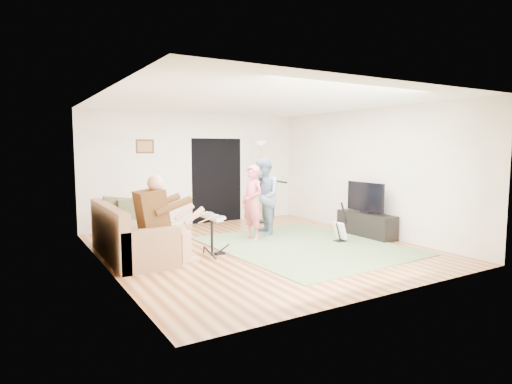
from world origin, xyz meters
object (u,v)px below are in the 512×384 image
guitarist (263,196)px  guitar_spare (340,231)px  dining_chair (143,225)px  drum_kit (212,238)px  singer (252,203)px  torchiere_lamp (261,167)px  television (365,197)px  sofa (127,240)px  tv_cabinet (366,225)px

guitarist → guitar_spare: size_ratio=2.09×
dining_chair → drum_kit: bearing=-63.1°
guitarist → dining_chair: bearing=-94.4°
singer → torchiere_lamp: torchiere_lamp is taller
television → guitarist: bearing=144.5°
television → guitar_spare: bearing=-170.2°
guitar_spare → singer: bearing=142.6°
sofa → guitar_spare: bearing=-13.8°
drum_kit → television: bearing=-3.1°
singer → guitarist: (0.45, 0.31, 0.07)m
drum_kit → television: (3.45, -0.18, 0.53)m
dining_chair → sofa: bearing=-109.9°
sofa → television: size_ratio=2.29×
drum_kit → singer: (1.25, 0.75, 0.44)m
tv_cabinet → television: television is taller
guitarist → torchiere_lamp: (0.76, 1.36, 0.56)m
sofa → guitarist: (3.00, 0.41, 0.53)m
guitarist → drum_kit: bearing=-43.4°
guitar_spare → tv_cabinet: 0.85m
sofa → drum_kit: size_ratio=3.10×
torchiere_lamp → dining_chair: 3.36m
singer → dining_chair: singer is taller
sofa → dining_chair: bearing=62.9°
guitarist → television: 2.15m
singer → tv_cabinet: bearing=59.8°
sofa → torchiere_lamp: 4.30m
dining_chair → television: television is taller
singer → drum_kit: bearing=-66.6°
sofa → tv_cabinet: sofa is taller
sofa → guitar_spare: (3.96, -0.97, -0.08)m
guitar_spare → torchiere_lamp: (-0.19, 2.74, 1.17)m
guitarist → tv_cabinet: (1.80, -1.24, -0.58)m
drum_kit → torchiere_lamp: torchiere_lamp is taller
sofa → singer: singer is taller
guitar_spare → dining_chair: size_ratio=0.90×
guitarist → tv_cabinet: bearing=69.9°
torchiere_lamp → guitar_spare: bearing=-86.0°
guitar_spare → dining_chair: (-3.33, 2.20, 0.09)m
drum_kit → tv_cabinet: drum_kit is taller
guitar_spare → torchiere_lamp: torchiere_lamp is taller
guitarist → tv_cabinet: guitarist is taller
drum_kit → torchiere_lamp: bearing=44.5°
drum_kit → guitar_spare: guitar_spare is taller
sofa → drum_kit: bearing=-26.5°
singer → tv_cabinet: (2.25, -0.94, -0.51)m
sofa → dining_chair: sofa is taller
torchiere_lamp → television: (0.99, -2.60, -0.54)m
sofa → singer: 2.60m
guitar_spare → tv_cabinet: size_ratio=0.57×
dining_chair → tv_cabinet: 4.65m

